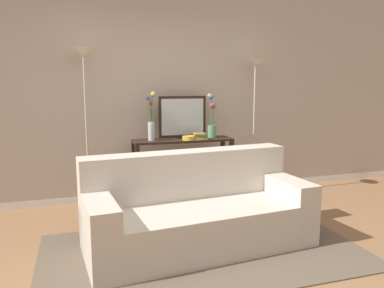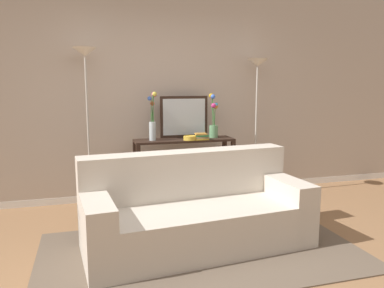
{
  "view_description": "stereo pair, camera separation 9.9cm",
  "coord_description": "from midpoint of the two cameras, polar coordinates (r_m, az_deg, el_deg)",
  "views": [
    {
      "loc": [
        -0.95,
        -2.79,
        1.53
      ],
      "look_at": [
        0.26,
        1.1,
        0.88
      ],
      "focal_mm": 35.28,
      "sensor_mm": 36.0,
      "label": 1
    },
    {
      "loc": [
        -0.86,
        -2.82,
        1.53
      ],
      "look_at": [
        0.26,
        1.1,
        0.88
      ],
      "focal_mm": 35.28,
      "sensor_mm": 36.0,
      "label": 2
    }
  ],
  "objects": [
    {
      "name": "fruit_bowl",
      "position": [
        4.72,
        -1.11,
        0.93
      ],
      "size": [
        0.16,
        0.16,
        0.05
      ],
      "color": "gold",
      "rests_on": "console_table"
    },
    {
      "name": "floor_lamp_left",
      "position": [
        4.66,
        -16.53,
        8.7
      ],
      "size": [
        0.28,
        0.28,
        1.95
      ],
      "color": "#B7B2A8",
      "rests_on": "ground"
    },
    {
      "name": "book_row_under_console",
      "position": [
        4.93,
        -5.21,
        -8.42
      ],
      "size": [
        0.48,
        0.18,
        0.13
      ],
      "color": "#2D2D33",
      "rests_on": "ground"
    },
    {
      "name": "vase_short_flowers",
      "position": [
        4.95,
        2.48,
        3.47
      ],
      "size": [
        0.13,
        0.12,
        0.58
      ],
      "color": "#669E6B",
      "rests_on": "console_table"
    },
    {
      "name": "wall_mirror",
      "position": [
        4.94,
        -2.02,
        4.12
      ],
      "size": [
        0.64,
        0.02,
        0.54
      ],
      "color": "black",
      "rests_on": "console_table"
    },
    {
      "name": "floor_lamp_right",
      "position": [
        5.19,
        8.93,
        8.2
      ],
      "size": [
        0.28,
        0.28,
        1.86
      ],
      "color": "#B7B2A8",
      "rests_on": "ground"
    },
    {
      "name": "back_wall",
      "position": [
        5.1,
        -7.1,
        8.5
      ],
      "size": [
        12.0,
        0.15,
        2.98
      ],
      "color": "white",
      "rests_on": "ground"
    },
    {
      "name": "area_rug",
      "position": [
        3.62,
        0.87,
        -15.91
      ],
      "size": [
        2.91,
        1.64,
        0.01
      ],
      "color": "brown",
      "rests_on": "ground"
    },
    {
      "name": "vase_tall_flowers",
      "position": [
        4.69,
        -6.74,
        3.86
      ],
      "size": [
        0.12,
        0.1,
        0.6
      ],
      "color": "silver",
      "rests_on": "console_table"
    },
    {
      "name": "console_table",
      "position": [
        4.86,
        -1.97,
        -2.31
      ],
      "size": [
        1.27,
        0.36,
        0.84
      ],
      "color": "black",
      "rests_on": "ground"
    },
    {
      "name": "book_stack",
      "position": [
        4.76,
        0.61,
        1.13
      ],
      "size": [
        0.19,
        0.16,
        0.08
      ],
      "color": "gold",
      "rests_on": "console_table"
    },
    {
      "name": "couch",
      "position": [
        3.64,
        0.01,
        -10.49
      ],
      "size": [
        2.17,
        1.05,
        0.88
      ],
      "color": "beige",
      "rests_on": "ground"
    },
    {
      "name": "ground_plane",
      "position": [
        3.33,
        0.58,
        -18.54
      ],
      "size": [
        16.0,
        16.0,
        0.02
      ],
      "primitive_type": "cube",
      "color": "#936B47"
    }
  ]
}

